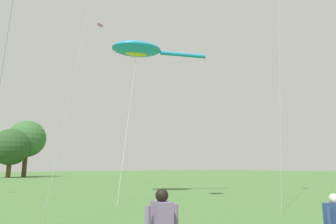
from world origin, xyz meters
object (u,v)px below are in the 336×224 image
Objects in this scene: small_kite_delta_white at (99,28)px; tree_pine_center at (11,147)px; big_show_kite at (138,50)px; tree_shrub_far at (27,139)px.

tree_pine_center is (0.25, 38.78, -10.08)m from small_kite_delta_white.
small_kite_delta_white is 40.07m from tree_pine_center.
tree_pine_center is at bearing 52.75° from small_kite_delta_white.
big_show_kite is 49.54m from tree_shrub_far.
big_show_kite is at bearing -129.26° from small_kite_delta_white.
tree_shrub_far is at bearing 48.08° from small_kite_delta_white.
big_show_kite is 9.43m from small_kite_delta_white.
small_kite_delta_white is at bearing -90.36° from tree_pine_center.
tree_shrub_far reaches higher than big_show_kite.
big_show_kite is 1.21× the size of tree_pine_center.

